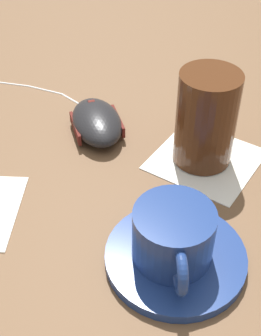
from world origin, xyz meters
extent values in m
plane|color=brown|center=(0.00, 0.00, 0.00)|extent=(3.00, 3.00, 0.00)
cylinder|color=navy|center=(-0.05, -0.07, 0.01)|extent=(0.14, 0.14, 0.01)
cylinder|color=navy|center=(-0.06, -0.07, 0.04)|extent=(0.08, 0.08, 0.06)
torus|color=navy|center=(-0.09, -0.09, 0.04)|extent=(0.04, 0.03, 0.04)
ellipsoid|color=black|center=(0.09, 0.12, 0.02)|extent=(0.12, 0.12, 0.03)
cylinder|color=#591E19|center=(0.11, 0.14, 0.03)|extent=(0.01, 0.01, 0.01)
cube|color=#591E19|center=(0.07, 0.14, 0.01)|extent=(0.04, 0.05, 0.02)
cube|color=#591E19|center=(0.11, 0.10, 0.01)|extent=(0.04, 0.05, 0.02)
cylinder|color=white|center=(0.14, 0.19, 0.00)|extent=(0.02, 0.06, 0.00)
cylinder|color=white|center=(0.14, 0.24, 0.00)|extent=(0.01, 0.06, 0.00)
cylinder|color=white|center=(0.13, 0.30, 0.00)|extent=(0.02, 0.06, 0.00)
sphere|color=white|center=(0.13, 0.16, 0.00)|extent=(0.00, 0.00, 0.00)
sphere|color=white|center=(0.14, 0.22, 0.00)|extent=(0.00, 0.00, 0.00)
sphere|color=white|center=(0.14, 0.27, 0.00)|extent=(0.00, 0.00, 0.00)
cube|color=silver|center=(0.11, -0.04, 0.00)|extent=(0.13, 0.13, 0.00)
cylinder|color=#4C2814|center=(0.11, -0.03, 0.06)|extent=(0.07, 0.07, 0.12)
camera|label=1|loc=(-0.33, -0.18, 0.38)|focal=50.00mm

